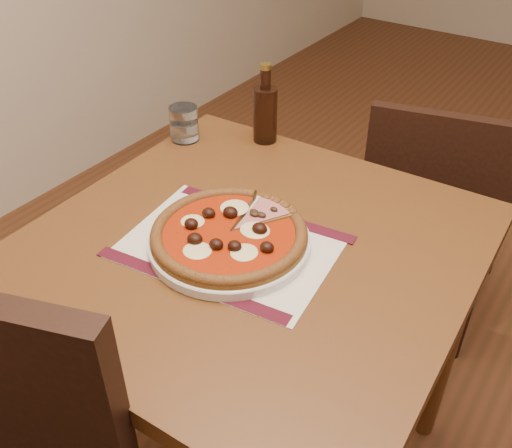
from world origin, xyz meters
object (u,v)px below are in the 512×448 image
Objects in this scene: plate at (229,242)px; chair_far at (430,211)px; water_glass at (184,123)px; pizza at (229,233)px; table at (250,282)px; bottle at (265,112)px.

chair_far is at bearing 77.81° from plate.
plate is 3.56× the size of water_glass.
table is at bearing 54.81° from pizza.
pizza is at bearing -125.19° from table.
water_glass reaches higher than chair_far.
pizza is 0.43m from bottle.
chair_far reaches higher than plate.
pizza is 1.50× the size of bottle.
chair_far is 9.60× the size of water_glass.
bottle reaches higher than pizza.
pizza is (-0.00, -0.00, 0.02)m from plate.
bottle is at bearing 114.92° from pizza.
bottle is at bearing 114.95° from plate.
table is 0.14m from pizza.
chair_far is 0.61m from bottle.
plate is 0.43m from bottle.
water_glass is 0.44× the size of bottle.
plate is 1.04× the size of pizza.
plate is at bearing -38.97° from water_glass.
bottle reaches higher than water_glass.
plate is at bearing 83.13° from pizza.
water_glass reaches higher than table.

